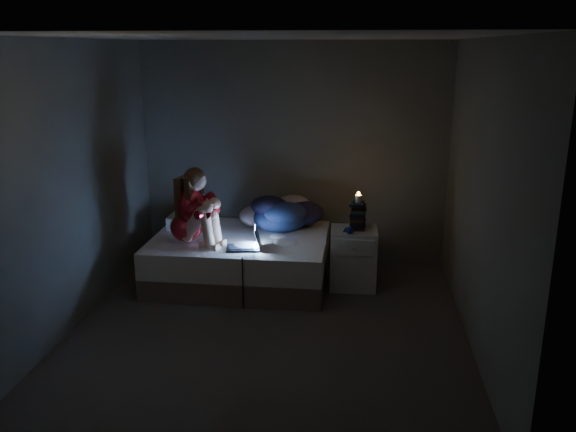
% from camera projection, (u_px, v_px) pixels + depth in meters
% --- Properties ---
extents(floor, '(3.60, 3.80, 0.02)m').
position_uv_depth(floor, '(270.00, 328.00, 5.48)').
color(floor, '#2C2926').
rests_on(floor, ground).
extents(ceiling, '(3.60, 3.80, 0.02)m').
position_uv_depth(ceiling, '(267.00, 35.00, 4.76)').
color(ceiling, silver).
rests_on(ceiling, ground).
extents(wall_back, '(3.60, 0.02, 2.60)m').
position_uv_depth(wall_back, '(293.00, 154.00, 6.94)').
color(wall_back, '#50514A').
rests_on(wall_back, ground).
extents(wall_front, '(3.60, 0.02, 2.60)m').
position_uv_depth(wall_front, '(216.00, 273.00, 3.30)').
color(wall_front, '#50514A').
rests_on(wall_front, ground).
extents(wall_left, '(0.02, 3.80, 2.60)m').
position_uv_depth(wall_left, '(72.00, 187.00, 5.33)').
color(wall_left, '#50514A').
rests_on(wall_left, ground).
extents(wall_right, '(0.02, 3.80, 2.60)m').
position_uv_depth(wall_right, '(482.00, 199.00, 4.91)').
color(wall_right, '#50514A').
rests_on(wall_right, ground).
extents(bed, '(1.89, 1.41, 0.52)m').
position_uv_depth(bed, '(241.00, 259.00, 6.51)').
color(bed, silver).
rests_on(bed, ground).
extents(pillow, '(0.49, 0.35, 0.14)m').
position_uv_depth(pillow, '(191.00, 221.00, 6.75)').
color(pillow, white).
rests_on(pillow, bed).
extents(woman, '(0.58, 0.46, 0.83)m').
position_uv_depth(woman, '(185.00, 205.00, 6.11)').
color(woman, maroon).
rests_on(woman, bed).
extents(laptop, '(0.39, 0.30, 0.25)m').
position_uv_depth(laptop, '(243.00, 238.00, 6.01)').
color(laptop, black).
rests_on(laptop, bed).
extents(clothes_pile, '(0.77, 0.66, 0.41)m').
position_uv_depth(clothes_pile, '(279.00, 211.00, 6.66)').
color(clothes_pile, navy).
rests_on(clothes_pile, bed).
extents(nightstand, '(0.50, 0.45, 0.65)m').
position_uv_depth(nightstand, '(353.00, 258.00, 6.34)').
color(nightstand, silver).
rests_on(nightstand, ground).
extents(book_stack, '(0.19, 0.25, 0.27)m').
position_uv_depth(book_stack, '(358.00, 216.00, 6.25)').
color(book_stack, black).
rests_on(book_stack, nightstand).
extents(candle, '(0.07, 0.07, 0.08)m').
position_uv_depth(candle, '(358.00, 200.00, 6.20)').
color(candle, beige).
rests_on(candle, book_stack).
extents(phone, '(0.10, 0.15, 0.01)m').
position_uv_depth(phone, '(347.00, 230.00, 6.21)').
color(phone, black).
rests_on(phone, nightstand).
extents(blue_orb, '(0.08, 0.08, 0.08)m').
position_uv_depth(blue_orb, '(349.00, 230.00, 6.08)').
color(blue_orb, navy).
rests_on(blue_orb, nightstand).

